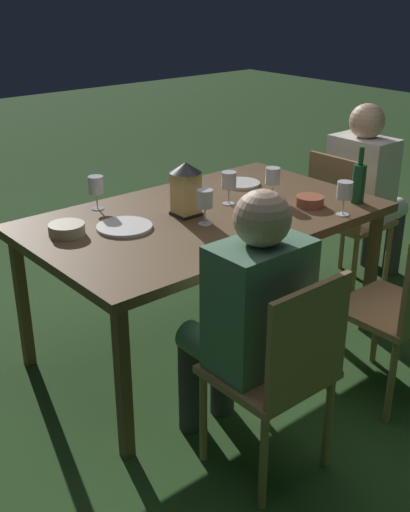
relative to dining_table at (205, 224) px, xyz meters
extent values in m
plane|color=#2D5123|center=(0.00, 0.00, -0.70)|extent=(16.00, 16.00, 0.00)
cube|color=brown|center=(0.00, 0.00, 0.03)|extent=(1.74, 1.04, 0.04)
cube|color=brown|center=(-0.80, -0.45, -0.35)|extent=(0.05, 0.05, 0.71)
cube|color=brown|center=(0.80, -0.45, -0.35)|extent=(0.05, 0.05, 0.71)
cube|color=brown|center=(-0.80, 0.45, -0.35)|extent=(0.05, 0.05, 0.71)
cube|color=brown|center=(0.80, 0.45, -0.35)|extent=(0.05, 0.05, 0.71)
cube|color=#937047|center=(-0.39, 0.84, -0.27)|extent=(0.42, 0.40, 0.03)
cylinder|color=#937047|center=(-0.21, 0.67, -0.49)|extent=(0.03, 0.03, 0.42)
cylinder|color=#937047|center=(-0.57, 0.67, -0.49)|extent=(0.03, 0.03, 0.42)
cylinder|color=#937047|center=(-0.21, 1.01, -0.49)|extent=(0.03, 0.03, 0.42)
cube|color=#937047|center=(0.39, 0.84, -0.27)|extent=(0.42, 0.40, 0.03)
cube|color=#937047|center=(0.39, 1.03, -0.04)|extent=(0.40, 0.02, 0.42)
cylinder|color=#937047|center=(0.57, 0.67, -0.49)|extent=(0.03, 0.03, 0.42)
cylinder|color=#937047|center=(0.21, 0.67, -0.49)|extent=(0.03, 0.03, 0.42)
cylinder|color=#937047|center=(0.57, 1.01, -0.49)|extent=(0.03, 0.03, 0.42)
cylinder|color=#937047|center=(0.21, 1.01, -0.49)|extent=(0.03, 0.03, 0.42)
cube|color=#4C7A5B|center=(0.39, 0.78, 0.00)|extent=(0.38, 0.24, 0.50)
sphere|color=#D1A889|center=(0.39, 0.78, 0.34)|extent=(0.21, 0.21, 0.21)
cylinder|color=#4C7A5B|center=(0.48, 0.64, -0.24)|extent=(0.13, 0.36, 0.13)
cylinder|color=#4C7A5B|center=(0.30, 0.64, -0.24)|extent=(0.13, 0.36, 0.13)
cylinder|color=#333338|center=(0.48, 0.48, -0.48)|extent=(0.11, 0.11, 0.45)
cylinder|color=#333338|center=(0.30, 0.48, -0.48)|extent=(0.11, 0.11, 0.45)
cube|color=#937047|center=(-1.19, 0.00, -0.27)|extent=(0.40, 0.42, 0.03)
cube|color=#937047|center=(-1.00, 0.00, -0.04)|extent=(0.03, 0.40, 0.42)
cylinder|color=#937047|center=(-1.36, -0.18, -0.49)|extent=(0.03, 0.03, 0.42)
cylinder|color=#937047|center=(-1.36, 0.18, -0.49)|extent=(0.03, 0.03, 0.42)
cylinder|color=#937047|center=(-1.02, -0.18, -0.49)|extent=(0.03, 0.03, 0.42)
cylinder|color=#937047|center=(-1.02, 0.18, -0.49)|extent=(0.03, 0.03, 0.42)
cube|color=white|center=(-1.25, 0.00, 0.00)|extent=(0.24, 0.38, 0.50)
sphere|color=#D1A889|center=(-1.25, 0.00, 0.34)|extent=(0.21, 0.21, 0.21)
cylinder|color=white|center=(-1.39, -0.09, -0.24)|extent=(0.36, 0.13, 0.13)
cylinder|color=white|center=(-1.39, 0.09, -0.24)|extent=(0.36, 0.13, 0.13)
cylinder|color=#333338|center=(-1.55, -0.09, -0.48)|extent=(0.11, 0.11, 0.45)
cylinder|color=#333338|center=(-1.55, 0.09, -0.48)|extent=(0.11, 0.11, 0.45)
cube|color=black|center=(0.08, -0.05, 0.06)|extent=(0.12, 0.12, 0.01)
cube|color=#F9D17A|center=(0.08, -0.05, 0.17)|extent=(0.11, 0.11, 0.20)
cone|color=black|center=(0.08, -0.05, 0.29)|extent=(0.15, 0.15, 0.05)
cylinder|color=#144723|center=(-0.71, 0.37, 0.15)|extent=(0.07, 0.07, 0.20)
cylinder|color=#144723|center=(-0.71, 0.37, 0.30)|extent=(0.03, 0.03, 0.09)
cylinder|color=silver|center=(-0.19, -0.04, 0.06)|extent=(0.06, 0.06, 0.00)
cylinder|color=silver|center=(-0.19, -0.04, 0.10)|extent=(0.01, 0.01, 0.08)
cylinder|color=silver|center=(-0.19, -0.04, 0.18)|extent=(0.08, 0.08, 0.08)
cylinder|color=maroon|center=(-0.19, -0.04, 0.16)|extent=(0.07, 0.07, 0.03)
cylinder|color=silver|center=(-0.51, 0.45, 0.06)|extent=(0.06, 0.06, 0.00)
cylinder|color=silver|center=(-0.51, 0.45, 0.10)|extent=(0.01, 0.01, 0.08)
cylinder|color=silver|center=(-0.51, 0.45, 0.18)|extent=(0.08, 0.08, 0.08)
cylinder|color=maroon|center=(-0.51, 0.45, 0.16)|extent=(0.07, 0.07, 0.03)
cylinder|color=silver|center=(0.37, -0.40, 0.06)|extent=(0.06, 0.06, 0.00)
cylinder|color=silver|center=(0.37, -0.40, 0.10)|extent=(0.01, 0.01, 0.08)
cylinder|color=silver|center=(0.37, -0.40, 0.18)|extent=(0.08, 0.08, 0.08)
cylinder|color=maroon|center=(0.37, -0.40, 0.16)|extent=(0.07, 0.07, 0.03)
cylinder|color=silver|center=(-0.41, 0.05, 0.06)|extent=(0.06, 0.06, 0.00)
cylinder|color=silver|center=(-0.41, 0.05, 0.10)|extent=(0.01, 0.01, 0.08)
cylinder|color=silver|center=(-0.41, 0.05, 0.18)|extent=(0.08, 0.08, 0.08)
cylinder|color=maroon|center=(-0.41, 0.05, 0.16)|extent=(0.07, 0.07, 0.03)
cylinder|color=silver|center=(0.09, 0.11, 0.06)|extent=(0.06, 0.06, 0.00)
cylinder|color=silver|center=(0.09, 0.11, 0.10)|extent=(0.01, 0.01, 0.08)
cylinder|color=silver|center=(0.09, 0.11, 0.18)|extent=(0.08, 0.08, 0.08)
cylinder|color=maroon|center=(0.09, 0.11, 0.16)|extent=(0.07, 0.07, 0.03)
cylinder|color=white|center=(-0.46, -0.24, 0.06)|extent=(0.21, 0.21, 0.01)
cylinder|color=white|center=(0.41, -0.09, 0.06)|extent=(0.26, 0.26, 0.01)
cylinder|color=silver|center=(-0.16, 0.25, 0.08)|extent=(0.13, 0.13, 0.04)
cylinder|color=#424C1E|center=(-0.16, 0.25, 0.08)|extent=(0.11, 0.11, 0.01)
cylinder|color=#9E5138|center=(-0.48, 0.25, 0.08)|extent=(0.14, 0.14, 0.05)
cylinder|color=tan|center=(-0.48, 0.25, 0.09)|extent=(0.12, 0.12, 0.02)
cylinder|color=#BCAD8E|center=(0.66, -0.19, 0.08)|extent=(0.16, 0.16, 0.05)
cylinder|color=#477533|center=(0.66, -0.19, 0.09)|extent=(0.14, 0.14, 0.02)
camera|label=1|loc=(1.91, 2.26, 1.12)|focal=44.85mm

